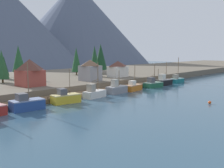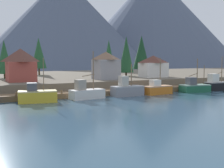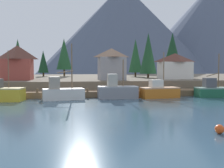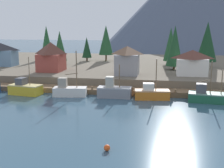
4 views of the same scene
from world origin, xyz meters
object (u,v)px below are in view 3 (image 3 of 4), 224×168
at_px(house_red, 18,62).
at_px(conifer_near_left, 135,56).
at_px(fishing_boat_white, 62,92).
at_px(conifer_mid_left, 172,52).
at_px(channel_buoy, 220,129).
at_px(fishing_boat_orange, 159,91).
at_px(fishing_boat_green, 214,91).
at_px(conifer_mid_right, 64,54).
at_px(fishing_boat_grey, 117,91).
at_px(fishing_boat_yellow, 1,93).
at_px(conifer_centre, 148,53).
at_px(conifer_near_right, 43,62).
at_px(house_grey, 111,64).
at_px(house_white, 175,66).
at_px(conifer_back_left, 18,56).

distance_m(house_red, conifer_near_left, 32.91).
height_order(fishing_boat_white, conifer_mid_left, conifer_mid_left).
bearing_deg(channel_buoy, fishing_boat_orange, 81.08).
distance_m(fishing_boat_green, house_red, 37.69).
xyz_separation_m(fishing_boat_green, conifer_mid_right, (-25.31, 38.16, 7.86)).
bearing_deg(conifer_near_left, fishing_boat_grey, -109.62).
relative_size(fishing_boat_yellow, fishing_boat_white, 0.86).
height_order(fishing_boat_yellow, house_red, house_red).
distance_m(fishing_boat_green, conifer_mid_right, 46.46).
distance_m(fishing_boat_orange, fishing_boat_green, 9.60).
relative_size(conifer_mid_left, channel_buoy, 16.90).
relative_size(conifer_near_left, conifer_centre, 0.96).
bearing_deg(channel_buoy, fishing_boat_yellow, 131.09).
bearing_deg(conifer_near_right, house_red, -98.33).
bearing_deg(channel_buoy, conifer_near_right, 106.30).
bearing_deg(fishing_boat_green, house_red, 163.69).
distance_m(conifer_mid_left, conifer_mid_right, 30.72).
xyz_separation_m(conifer_mid_right, conifer_centre, (20.33, -16.45, -0.47)).
height_order(fishing_boat_orange, house_red, house_red).
height_order(conifer_near_right, conifer_mid_right, conifer_mid_right).
xyz_separation_m(house_grey, conifer_mid_left, (18.95, 14.75, 3.48)).
xyz_separation_m(conifer_near_right, conifer_mid_left, (34.47, -9.59, 2.55)).
relative_size(house_grey, house_white, 0.92).
height_order(fishing_boat_yellow, conifer_near_left, conifer_near_left).
bearing_deg(fishing_boat_yellow, conifer_mid_right, 86.18).
xyz_separation_m(fishing_boat_white, conifer_centre, (20.33, 21.48, 7.30)).
height_order(conifer_near_left, conifer_mid_left, conifer_mid_left).
bearing_deg(conifer_centre, channel_buoy, -100.46).
height_order(fishing_boat_grey, conifer_near_right, conifer_near_right).
xyz_separation_m(fishing_boat_grey, conifer_mid_right, (-8.67, 37.57, 7.68)).
distance_m(conifer_near_right, conifer_mid_right, 6.38).
height_order(fishing_boat_yellow, conifer_back_left, conifer_back_left).
bearing_deg(conifer_mid_right, conifer_near_left, -20.07).
bearing_deg(fishing_boat_grey, conifer_centre, 60.10).
relative_size(house_white, conifer_mid_left, 0.58).
xyz_separation_m(house_red, conifer_near_left, (28.53, 16.24, 2.25)).
height_order(fishing_boat_grey, conifer_mid_left, conifer_mid_left).
xyz_separation_m(fishing_boat_grey, conifer_near_left, (10.85, 30.44, 7.04)).
height_order(fishing_boat_grey, house_red, house_red).
bearing_deg(conifer_near_left, conifer_near_right, 167.32).
distance_m(conifer_near_left, conifer_mid_right, 20.80).
height_order(house_red, conifer_mid_right, conifer_mid_right).
bearing_deg(fishing_boat_grey, fishing_boat_orange, -2.95).
height_order(fishing_boat_yellow, conifer_mid_left, conifer_mid_left).
height_order(fishing_boat_yellow, house_white, house_white).
relative_size(fishing_boat_yellow, conifer_back_left, 0.80).
height_order(fishing_boat_white, house_red, house_red).
relative_size(house_red, channel_buoy, 9.89).
xyz_separation_m(fishing_boat_yellow, house_grey, (18.63, 12.35, 4.59)).
bearing_deg(fishing_boat_orange, channel_buoy, -106.37).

